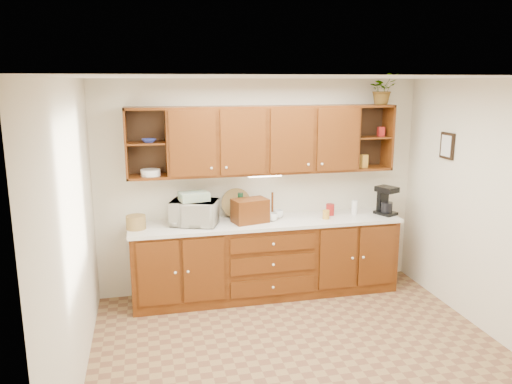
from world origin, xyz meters
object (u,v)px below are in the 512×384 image
microwave (194,213)px  coffee_maker (385,201)px  bread_box (250,211)px  potted_plant (382,89)px

microwave → coffee_maker: (2.38, -0.05, 0.03)m
microwave → bread_box: 0.65m
microwave → coffee_maker: coffee_maker is taller
microwave → potted_plant: (2.32, 0.08, 1.39)m
coffee_maker → potted_plant: bearing=89.4°
bread_box → coffee_maker: coffee_maker is taller
bread_box → potted_plant: potted_plant is taller
coffee_maker → potted_plant: potted_plant is taller
bread_box → potted_plant: size_ratio=1.07×
potted_plant → microwave: bearing=-178.0°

